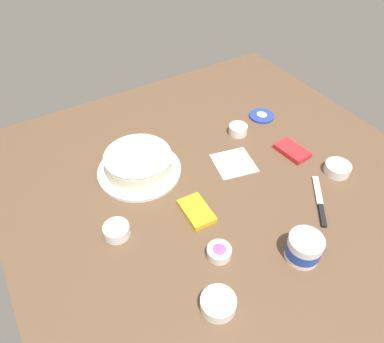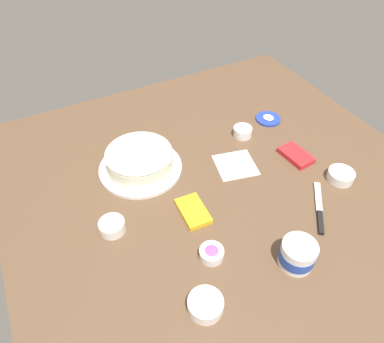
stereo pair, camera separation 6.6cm
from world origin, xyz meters
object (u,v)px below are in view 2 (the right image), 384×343
(sprinkle_bowl_green, at_px, (341,175))
(sprinkle_bowl_yellow, at_px, (243,131))
(spreading_knife, at_px, (320,211))
(paper_napkin, at_px, (235,165))
(frosting_tub_lid, at_px, (268,119))
(sprinkle_bowl_pink, at_px, (205,305))
(candy_box_lower, at_px, (193,211))
(sprinkle_bowl_orange, at_px, (112,226))
(frosting_tub, at_px, (298,254))
(sprinkle_bowl_rainbow, at_px, (212,253))
(candy_box_upper, at_px, (296,155))
(frosted_cake, at_px, (140,160))

(sprinkle_bowl_green, relative_size, sprinkle_bowl_yellow, 1.23)
(spreading_knife, xyz_separation_m, paper_napkin, (-0.33, -0.13, -0.00))
(spreading_knife, relative_size, sprinkle_bowl_green, 2.04)
(frosting_tub_lid, xyz_separation_m, spreading_knife, (0.52, -0.16, -0.00))
(sprinkle_bowl_pink, bearing_deg, candy_box_lower, 158.34)
(sprinkle_bowl_orange, distance_m, paper_napkin, 0.53)
(frosting_tub, relative_size, frosting_tub_lid, 0.98)
(frosting_tub, distance_m, sprinkle_bowl_pink, 0.31)
(sprinkle_bowl_rainbow, relative_size, sprinkle_bowl_orange, 0.90)
(frosting_tub, height_order, sprinkle_bowl_rainbow, frosting_tub)
(sprinkle_bowl_green, xyz_separation_m, candy_box_upper, (-0.17, -0.07, -0.01))
(frosting_tub_lid, relative_size, sprinkle_bowl_orange, 1.30)
(sprinkle_bowl_rainbow, xyz_separation_m, candy_box_lower, (-0.18, 0.03, -0.01))
(sprinkle_bowl_orange, xyz_separation_m, candy_box_upper, (-0.01, 0.77, -0.01))
(sprinkle_bowl_pink, bearing_deg, spreading_knife, 102.98)
(frosting_tub_lid, distance_m, sprinkle_bowl_orange, 0.86)
(sprinkle_bowl_pink, height_order, candy_box_upper, sprinkle_bowl_pink)
(sprinkle_bowl_pink, bearing_deg, sprinkle_bowl_rainbow, 144.79)
(frosted_cake, bearing_deg, paper_napkin, 66.08)
(frosting_tub_lid, relative_size, sprinkle_bowl_yellow, 1.41)
(paper_napkin, bearing_deg, sprinkle_bowl_green, 51.60)
(sprinkle_bowl_rainbow, bearing_deg, paper_napkin, 137.76)
(sprinkle_bowl_pink, xyz_separation_m, paper_napkin, (-0.45, 0.38, -0.02))
(frosted_cake, bearing_deg, candy_box_lower, 15.63)
(sprinkle_bowl_pink, bearing_deg, frosting_tub_lid, 133.48)
(frosting_tub, xyz_separation_m, spreading_knife, (-0.12, 0.20, -0.04))
(sprinkle_bowl_yellow, bearing_deg, spreading_knife, 0.39)
(frosted_cake, xyz_separation_m, frosting_tub_lid, (-0.04, 0.63, -0.04))
(sprinkle_bowl_orange, bearing_deg, spreading_knife, 68.77)
(spreading_knife, xyz_separation_m, candy_box_upper, (-0.26, 0.11, 0.00))
(frosting_tub_lid, bearing_deg, candy_box_upper, -11.46)
(sprinkle_bowl_orange, distance_m, candy_box_lower, 0.27)
(sprinkle_bowl_rainbow, relative_size, candy_box_lower, 0.56)
(candy_box_upper, bearing_deg, frosting_tub_lid, 163.09)
(frosting_tub_lid, height_order, spreading_knife, frosting_tub_lid)
(sprinkle_bowl_rainbow, bearing_deg, frosted_cake, -173.71)
(sprinkle_bowl_green, xyz_separation_m, candy_box_lower, (-0.11, -0.57, -0.01))
(frosted_cake, bearing_deg, sprinkle_bowl_rainbow, 6.29)
(candy_box_lower, relative_size, candy_box_upper, 1.02)
(candy_box_upper, xyz_separation_m, paper_napkin, (-0.07, -0.24, -0.01))
(spreading_knife, bearing_deg, sprinkle_bowl_rainbow, -92.52)
(candy_box_upper, bearing_deg, sprinkle_bowl_pink, -63.93)
(spreading_knife, height_order, sprinkle_bowl_green, sprinkle_bowl_green)
(sprinkle_bowl_green, xyz_separation_m, sprinkle_bowl_yellow, (-0.39, -0.18, 0.00))
(sprinkle_bowl_green, bearing_deg, candy_box_upper, -158.63)
(sprinkle_bowl_pink, distance_m, candy_box_lower, 0.34)
(frosted_cake, relative_size, sprinkle_bowl_orange, 3.74)
(spreading_knife, distance_m, sprinkle_bowl_yellow, 0.48)
(spreading_knife, xyz_separation_m, sprinkle_bowl_orange, (-0.25, -0.66, 0.01))
(candy_box_upper, bearing_deg, sprinkle_bowl_yellow, -157.83)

